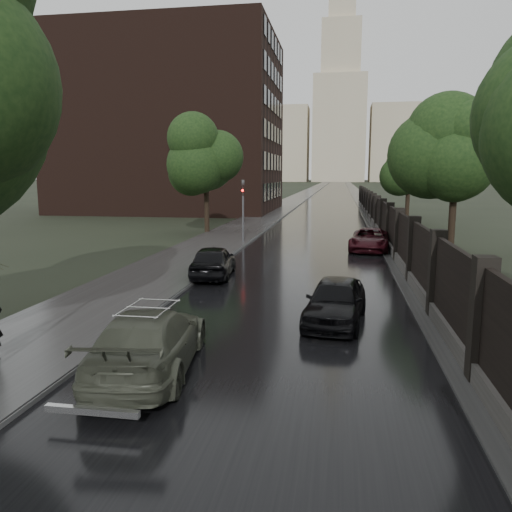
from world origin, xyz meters
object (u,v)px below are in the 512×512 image
at_px(tree_right_b, 456,162).
at_px(hatchback_left, 213,261).
at_px(traffic_light, 243,206).
at_px(car_right_far, 370,240).
at_px(tree_left_far, 206,162).
at_px(tree_right_c, 409,167).
at_px(car_right_near, 336,301).
at_px(volga_sedan, 149,341).

xyz_separation_m(tree_right_b, hatchback_left, (-11.10, -7.29, -4.26)).
bearing_deg(traffic_light, car_right_far, -11.40).
bearing_deg(tree_left_far, traffic_light, -53.53).
height_order(traffic_light, hatchback_left, traffic_light).
bearing_deg(tree_right_b, tree_right_c, 90.00).
bearing_deg(tree_right_c, car_right_near, -100.72).
xyz_separation_m(tree_left_far, traffic_light, (3.70, -5.01, -2.84)).
height_order(traffic_light, car_right_near, traffic_light).
relative_size(tree_right_b, car_right_near, 1.78).
height_order(hatchback_left, car_right_near, hatchback_left).
xyz_separation_m(tree_right_c, car_right_near, (-5.90, -31.17, -4.28)).
xyz_separation_m(tree_right_c, traffic_light, (-11.80, -15.01, -2.55)).
bearing_deg(tree_right_c, car_right_far, -103.91).
xyz_separation_m(tree_right_b, car_right_far, (-4.10, 1.44, -4.30)).
bearing_deg(tree_left_far, car_right_far, -29.91).
relative_size(tree_left_far, tree_right_c, 1.05).
height_order(tree_right_c, traffic_light, tree_right_c).
height_order(traffic_light, car_right_far, traffic_light).
bearing_deg(volga_sedan, tree_right_c, -112.57).
distance_m(traffic_light, car_right_far, 8.05).
bearing_deg(tree_right_b, tree_left_far, 152.70).
relative_size(tree_right_c, hatchback_left, 1.73).
bearing_deg(tree_right_c, volga_sedan, -105.60).
xyz_separation_m(hatchback_left, car_right_near, (5.20, -5.88, -0.02)).
xyz_separation_m(tree_right_c, volga_sedan, (-9.93, -35.55, -4.24)).
bearing_deg(car_right_near, tree_left_far, 121.19).
distance_m(volga_sedan, car_right_near, 5.95).
bearing_deg(car_right_far, traffic_light, 175.10).
distance_m(tree_right_b, car_right_near, 15.05).
bearing_deg(hatchback_left, volga_sedan, 90.77).
relative_size(traffic_light, hatchback_left, 0.99).
relative_size(hatchback_left, car_right_near, 1.02).
relative_size(tree_right_b, tree_right_c, 1.00).
height_order(traffic_light, volga_sedan, traffic_light).
bearing_deg(volga_sedan, hatchback_left, -90.44).
relative_size(tree_right_c, volga_sedan, 1.44).
bearing_deg(volga_sedan, car_right_far, -114.03).
relative_size(traffic_light, car_right_near, 1.01).
bearing_deg(car_right_near, tree_right_b, 72.67).
height_order(volga_sedan, hatchback_left, volga_sedan).
distance_m(tree_right_c, car_right_far, 17.59).
relative_size(tree_right_c, car_right_near, 1.78).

